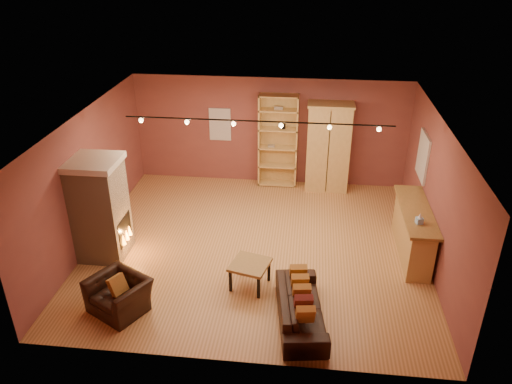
# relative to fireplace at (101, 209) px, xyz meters

# --- Properties ---
(floor) EXTENTS (7.00, 7.00, 0.00)m
(floor) POSITION_rel_fireplace_xyz_m (3.04, 0.60, -1.06)
(floor) COLOR #A76F3B
(floor) RESTS_ON ground
(ceiling) EXTENTS (7.00, 7.00, 0.00)m
(ceiling) POSITION_rel_fireplace_xyz_m (3.04, 0.60, 1.74)
(ceiling) COLOR brown
(ceiling) RESTS_ON back_wall
(back_wall) EXTENTS (7.00, 0.02, 2.80)m
(back_wall) POSITION_rel_fireplace_xyz_m (3.04, 3.85, 0.34)
(back_wall) COLOR brown
(back_wall) RESTS_ON floor
(left_wall) EXTENTS (0.02, 6.50, 2.80)m
(left_wall) POSITION_rel_fireplace_xyz_m (-0.46, 0.60, 0.34)
(left_wall) COLOR brown
(left_wall) RESTS_ON floor
(right_wall) EXTENTS (0.02, 6.50, 2.80)m
(right_wall) POSITION_rel_fireplace_xyz_m (6.54, 0.60, 0.34)
(right_wall) COLOR brown
(right_wall) RESTS_ON floor
(fireplace) EXTENTS (1.01, 0.98, 2.12)m
(fireplace) POSITION_rel_fireplace_xyz_m (0.00, 0.00, 0.00)
(fireplace) COLOR tan
(fireplace) RESTS_ON floor
(back_window) EXTENTS (0.56, 0.04, 0.86)m
(back_window) POSITION_rel_fireplace_xyz_m (1.74, 3.83, 0.49)
(back_window) COLOR silver
(back_window) RESTS_ON back_wall
(bookcase) EXTENTS (0.99, 0.39, 2.43)m
(bookcase) POSITION_rel_fireplace_xyz_m (3.26, 3.72, 0.18)
(bookcase) COLOR #DDB66B
(bookcase) RESTS_ON floor
(armoire) EXTENTS (1.13, 0.64, 2.29)m
(armoire) POSITION_rel_fireplace_xyz_m (4.54, 3.56, 0.09)
(armoire) COLOR #DDB66B
(armoire) RESTS_ON floor
(bar_counter) EXTENTS (0.59, 2.17, 1.04)m
(bar_counter) POSITION_rel_fireplace_xyz_m (6.24, 0.70, -0.53)
(bar_counter) COLOR tan
(bar_counter) RESTS_ON floor
(tissue_box) EXTENTS (0.14, 0.14, 0.21)m
(tissue_box) POSITION_rel_fireplace_xyz_m (6.19, 0.15, 0.07)
(tissue_box) COLOR #89B5DB
(tissue_box) RESTS_ON bar_counter
(right_window) EXTENTS (0.05, 0.90, 1.00)m
(right_window) POSITION_rel_fireplace_xyz_m (6.51, 2.00, 0.59)
(right_window) COLOR silver
(right_window) RESTS_ON right_wall
(loveseat) EXTENTS (0.80, 1.94, 0.78)m
(loveseat) POSITION_rel_fireplace_xyz_m (4.05, -1.59, -0.68)
(loveseat) COLOR black
(loveseat) RESTS_ON floor
(armchair) EXTENTS (1.14, 1.01, 0.84)m
(armchair) POSITION_rel_fireplace_xyz_m (0.90, -1.66, -0.64)
(armchair) COLOR black
(armchair) RESTS_ON floor
(coffee_table) EXTENTS (0.81, 0.81, 0.50)m
(coffee_table) POSITION_rel_fireplace_xyz_m (3.08, -0.74, -0.63)
(coffee_table) COLOR olive
(coffee_table) RESTS_ON floor
(track_rail) EXTENTS (5.20, 0.09, 0.13)m
(track_rail) POSITION_rel_fireplace_xyz_m (3.04, 0.80, 1.63)
(track_rail) COLOR black
(track_rail) RESTS_ON ceiling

